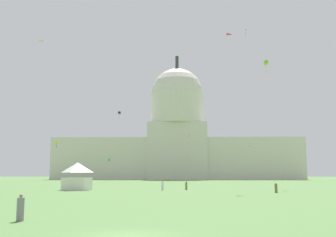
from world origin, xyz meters
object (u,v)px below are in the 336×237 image
(person_white_back_center, at_px, (163,186))
(person_olive_mid_right, at_px, (276,188))
(kite_black_mid, at_px, (119,113))
(kite_turquoise_low, at_px, (251,147))
(person_olive_edge_west, at_px, (186,186))
(person_grey_aisle_center, at_px, (20,209))
(event_tent, at_px, (77,176))
(capitol_building, at_px, (177,140))
(kite_blue_high, at_px, (245,31))
(kite_green_low, at_px, (109,160))
(kite_orange_low, at_px, (189,136))
(kite_gold_high, at_px, (42,42))
(kite_red_mid, at_px, (226,38))
(kite_lime_mid, at_px, (266,63))
(kite_yellow_low, at_px, (57,142))

(person_white_back_center, height_order, person_olive_mid_right, person_white_back_center)
(kite_black_mid, bearing_deg, kite_turquoise_low, 30.75)
(person_olive_edge_west, distance_m, kite_turquoise_low, 97.88)
(person_grey_aisle_center, bearing_deg, event_tent, 133.42)
(capitol_building, height_order, person_olive_mid_right, capitol_building)
(kite_blue_high, height_order, kite_black_mid, kite_blue_high)
(kite_green_low, distance_m, kite_orange_low, 39.57)
(event_tent, bearing_deg, kite_blue_high, 64.41)
(kite_orange_low, bearing_deg, kite_gold_high, 159.95)
(person_olive_mid_right, distance_m, kite_orange_low, 77.34)
(kite_red_mid, bearing_deg, kite_lime_mid, -168.78)
(kite_red_mid, bearing_deg, kite_gold_high, -75.36)
(kite_orange_low, relative_size, kite_gold_high, 1.00)
(event_tent, xyz_separation_m, person_white_back_center, (16.12, 0.68, -1.84))
(person_olive_edge_west, distance_m, kite_lime_mid, 36.92)
(capitol_building, height_order, kite_yellow_low, capitol_building)
(person_grey_aisle_center, relative_size, kite_yellow_low, 0.87)
(person_white_back_center, xyz_separation_m, kite_lime_mid, (23.61, 15.15, 28.12))
(person_grey_aisle_center, xyz_separation_m, kite_black_mid, (-17.28, 153.61, 30.10))
(kite_yellow_low, bearing_deg, person_white_back_center, 79.58)
(person_olive_edge_west, bearing_deg, kite_blue_high, -120.13)
(event_tent, height_order, kite_orange_low, kite_orange_low)
(kite_turquoise_low, bearing_deg, kite_black_mid, 122.89)
(kite_black_mid, xyz_separation_m, kite_turquoise_low, (57.92, -10.57, -16.43))
(kite_yellow_low, relative_size, kite_lime_mid, 0.59)
(person_olive_edge_west, bearing_deg, kite_yellow_low, -51.72)
(capitol_building, height_order, kite_orange_low, capitol_building)
(person_olive_edge_west, relative_size, person_olive_mid_right, 1.00)
(kite_black_mid, height_order, kite_turquoise_low, kite_black_mid)
(kite_orange_low, height_order, kite_lime_mid, kite_lime_mid)
(person_grey_aisle_center, relative_size, kite_black_mid, 0.72)
(capitol_building, bearing_deg, kite_lime_mid, -79.97)
(person_grey_aisle_center, distance_m, person_white_back_center, 50.25)
(event_tent, bearing_deg, person_white_back_center, 8.35)
(person_olive_edge_west, bearing_deg, person_grey_aisle_center, 65.58)
(kite_green_low, distance_m, kite_gold_high, 67.34)
(person_olive_mid_right, xyz_separation_m, kite_black_mid, (-43.34, 113.91, 30.16))
(kite_yellow_low, xyz_separation_m, kite_red_mid, (42.29, -31.17, 17.72))
(kite_green_low, bearing_deg, person_olive_edge_west, 173.51)
(kite_green_low, xyz_separation_m, kite_gold_high, (-8.16, -59.81, 29.85))
(kite_green_low, bearing_deg, kite_yellow_low, 149.83)
(kite_yellow_low, height_order, kite_red_mid, kite_red_mid)
(capitol_building, distance_m, kite_lime_mid, 124.46)
(capitol_building, distance_m, kite_orange_low, 73.09)
(kite_lime_mid, bearing_deg, capitol_building, -90.38)
(person_olive_mid_right, xyz_separation_m, kite_turquoise_low, (14.58, 103.34, 13.73))
(kite_blue_high, xyz_separation_m, kite_lime_mid, (-5.14, -57.35, -29.02))
(event_tent, bearing_deg, person_olive_edge_west, 10.10)
(kite_green_low, xyz_separation_m, kite_red_mid, (38.12, -87.49, 20.60))
(kite_gold_high, bearing_deg, kite_blue_high, -2.68)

